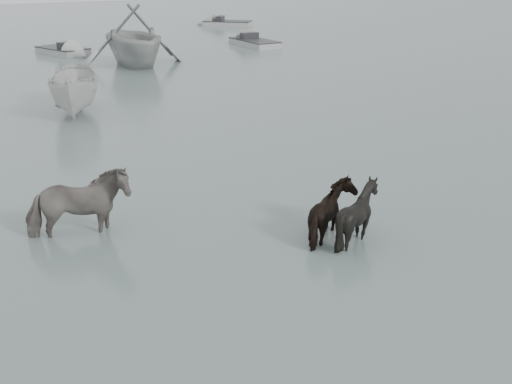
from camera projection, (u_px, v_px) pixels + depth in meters
The scene contains 9 objects.
ground at pixel (252, 272), 11.80m from camera, with size 140.00×140.00×0.00m, color slate.
pony_pinto at pixel (77, 195), 12.99m from camera, with size 0.96×2.11×1.79m, color black.
pony_dark at pixel (335, 205), 12.99m from camera, with size 1.41×1.20×1.42m, color black.
pony_black at pixel (358, 208), 12.84m from camera, with size 1.15×1.30×1.43m, color black.
rowboat_trail at pixel (133, 33), 32.51m from camera, with size 5.30×6.15×3.24m, color #A7AAA7.
boat_small at pixel (75, 89), 23.13m from camera, with size 1.68×4.46×1.72m, color beige.
skiff_port at pixel (255, 40), 39.83m from camera, with size 5.33×1.60×0.75m, color #A0A29F, non-canonical shape.
skiff_mid at pixel (63, 48), 36.61m from camera, with size 4.48×1.60×0.75m, color #9EA19E, non-canonical shape.
skiff_star at pixel (228, 21), 50.66m from camera, with size 5.13×1.60×0.75m, color #A2A29E, non-canonical shape.
Camera 1 is at (-4.34, -9.59, 5.53)m, focal length 45.00 mm.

